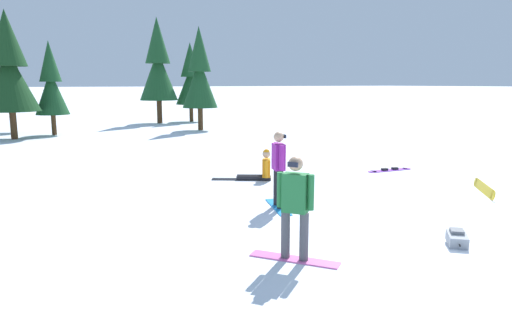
{
  "coord_description": "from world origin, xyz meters",
  "views": [
    {
      "loc": [
        -6.91,
        -6.05,
        2.9
      ],
      "look_at": [
        -1.31,
        3.87,
        1.0
      ],
      "focal_mm": 32.33,
      "sensor_mm": 36.0,
      "label": 1
    }
  ],
  "objects": [
    {
      "name": "backpack_grey",
      "position": [
        0.17,
        -0.9,
        0.14
      ],
      "size": [
        0.54,
        0.56,
        0.3
      ],
      "color": "gray",
      "rests_on": "ground_plane"
    },
    {
      "name": "pine_tree_short",
      "position": [
        -4.08,
        22.3,
        2.86
      ],
      "size": [
        1.83,
        1.83,
        5.25
      ],
      "color": "#472D19",
      "rests_on": "ground_plane"
    },
    {
      "name": "pine_tree_slender",
      "position": [
        6.17,
        27.21,
        3.24
      ],
      "size": [
        2.28,
        2.28,
        5.94
      ],
      "color": "#472D19",
      "rests_on": "ground_plane"
    },
    {
      "name": "pine_tree_leaning",
      "position": [
        3.62,
        27.04,
        4.14
      ],
      "size": [
        2.74,
        2.74,
        7.6
      ],
      "color": "#472D19",
      "rests_on": "ground_plane"
    },
    {
      "name": "ground_plane",
      "position": [
        0.0,
        0.0,
        0.0
      ],
      "size": [
        800.0,
        800.0,
        0.0
      ],
      "primitive_type": "plane",
      "color": "silver"
    },
    {
      "name": "loose_snowboard_near_left",
      "position": [
        4.5,
        4.99,
        0.02
      ],
      "size": [
        1.73,
        0.47,
        0.09
      ],
      "color": "#993FD8",
      "rests_on": "ground_plane"
    },
    {
      "name": "pine_tree_tall",
      "position": [
        4.24,
        20.77,
        3.45
      ],
      "size": [
        2.18,
        2.18,
        6.34
      ],
      "color": "#472D19",
      "rests_on": "ground_plane"
    },
    {
      "name": "loose_snowboard_near_right",
      "position": [
        4.33,
        1.41,
        0.13
      ],
      "size": [
        1.29,
        1.47,
        0.26
      ],
      "color": "yellow",
      "rests_on": "ground_plane"
    },
    {
      "name": "snowboarder_foreground",
      "position": [
        -2.77,
        -0.03,
        0.92
      ],
      "size": [
        1.15,
        1.37,
        1.75
      ],
      "color": "pink",
      "rests_on": "ground_plane"
    },
    {
      "name": "snowboarder_background",
      "position": [
        -0.04,
        5.83,
        0.32
      ],
      "size": [
        1.7,
        1.26,
        0.95
      ],
      "color": "black",
      "rests_on": "ground_plane"
    },
    {
      "name": "pine_tree_twin",
      "position": [
        -6.14,
        21.18,
        3.61
      ],
      "size": [
        2.84,
        2.84,
        6.62
      ],
      "color": "#472D19",
      "rests_on": "ground_plane"
    },
    {
      "name": "pine_tree_young",
      "position": [
        -6.0,
        24.9,
        3.07
      ],
      "size": [
        1.83,
        1.83,
        5.64
      ],
      "color": "#472D19",
      "rests_on": "ground_plane"
    },
    {
      "name": "snowboarder_midground",
      "position": [
        -1.26,
        2.89,
        0.96
      ],
      "size": [
        0.72,
        1.5,
        1.8
      ],
      "color": "#1E8CD8",
      "rests_on": "ground_plane"
    }
  ]
}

